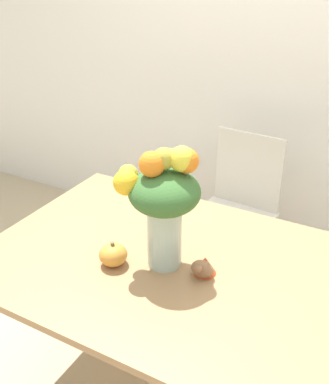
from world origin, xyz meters
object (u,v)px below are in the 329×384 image
object	(u,v)px
dining_chair_near_window	(236,212)
pumpkin	(113,255)
turkey_figurine	(204,267)
flower_vase	(163,201)

from	to	relation	value
dining_chair_near_window	pumpkin	bearing A→B (deg)	-93.18
turkey_figurine	pumpkin	bearing A→B (deg)	-162.10
flower_vase	dining_chair_near_window	distance (m)	1.06
flower_vase	dining_chair_near_window	xyz separation A→B (m)	(-0.03, 0.92, -0.52)
turkey_figurine	dining_chair_near_window	xyz separation A→B (m)	(-0.20, 0.91, -0.29)
flower_vase	dining_chair_near_window	bearing A→B (deg)	92.04
flower_vase	dining_chair_near_window	world-z (taller)	flower_vase
flower_vase	turkey_figurine	size ratio (longest dim) A/B	4.13
pumpkin	turkey_figurine	xyz separation A→B (m)	(0.33, 0.11, -0.01)
pumpkin	turkey_figurine	bearing A→B (deg)	17.90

